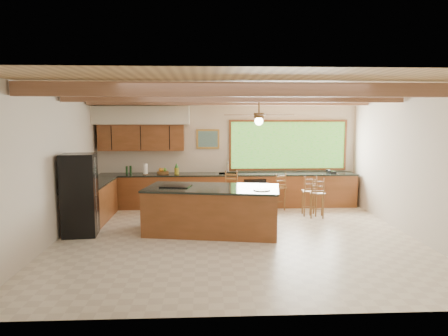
{
  "coord_description": "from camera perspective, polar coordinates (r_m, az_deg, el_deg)",
  "views": [
    {
      "loc": [
        -0.64,
        -7.87,
        2.41
      ],
      "look_at": [
        -0.22,
        0.8,
        1.34
      ],
      "focal_mm": 32.0,
      "sensor_mm": 36.0,
      "label": 1
    }
  ],
  "objects": [
    {
      "name": "counter_run",
      "position": [
        10.58,
        -3.71,
        -3.56
      ],
      "size": [
        7.12,
        3.1,
        1.23
      ],
      "color": "brown",
      "rests_on": "ground"
    },
    {
      "name": "bar_stool_c",
      "position": [
        10.15,
        12.19,
        -3.39
      ],
      "size": [
        0.39,
        0.39,
        1.01
      ],
      "rotation": [
        0.0,
        0.0,
        -0.08
      ],
      "color": "brown",
      "rests_on": "ground"
    },
    {
      "name": "bar_stool_d",
      "position": [
        9.98,
        13.24,
        -3.64
      ],
      "size": [
        0.41,
        0.41,
        1.0
      ],
      "rotation": [
        0.0,
        0.0,
        -0.18
      ],
      "color": "brown",
      "rests_on": "ground"
    },
    {
      "name": "bar_stool_b",
      "position": [
        10.6,
        7.68,
        -2.86
      ],
      "size": [
        0.47,
        0.47,
        1.01
      ],
      "rotation": [
        0.0,
        0.0,
        0.4
      ],
      "color": "brown",
      "rests_on": "ground"
    },
    {
      "name": "ground",
      "position": [
        8.26,
        1.81,
        -9.92
      ],
      "size": [
        7.2,
        7.2,
        0.0
      ],
      "primitive_type": "plane",
      "color": "beige",
      "rests_on": "ground"
    },
    {
      "name": "refrigerator",
      "position": [
        8.76,
        -19.91,
        -3.63
      ],
      "size": [
        0.73,
        0.71,
        1.7
      ],
      "rotation": [
        0.0,
        0.0,
        0.1
      ],
      "color": "black",
      "rests_on": "ground"
    },
    {
      "name": "island",
      "position": [
        8.54,
        -1.69,
        -5.95
      ],
      "size": [
        2.97,
        1.77,
        0.99
      ],
      "rotation": [
        0.0,
        0.0,
        -0.17
      ],
      "color": "brown",
      "rests_on": "ground"
    },
    {
      "name": "bar_stool_a",
      "position": [
        10.44,
        1.32,
        -2.71
      ],
      "size": [
        0.49,
        0.49,
        1.08
      ],
      "rotation": [
        0.0,
        0.0,
        -0.34
      ],
      "color": "brown",
      "rests_on": "ground"
    },
    {
      "name": "room_shell",
      "position": [
        8.54,
        0.38,
        5.73
      ],
      "size": [
        7.27,
        6.54,
        3.02
      ],
      "color": "beige",
      "rests_on": "ground"
    }
  ]
}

